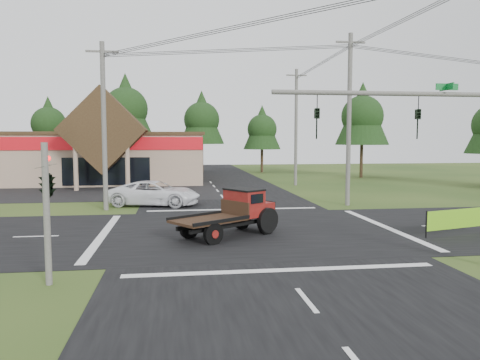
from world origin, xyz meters
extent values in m
plane|color=#253E16|center=(0.00, 0.00, 0.00)|extent=(120.00, 120.00, 0.00)
cube|color=black|center=(0.00, 0.00, 0.01)|extent=(12.00, 120.00, 0.02)
cube|color=black|center=(0.00, 0.00, 0.01)|extent=(120.00, 12.00, 0.02)
cube|color=black|center=(-14.00, 19.00, 0.01)|extent=(28.00, 14.00, 0.02)
cube|color=tan|center=(-16.00, 30.00, 2.50)|extent=(30.00, 15.00, 5.00)
cube|color=#3B2718|center=(-16.00, 30.00, 5.05)|extent=(30.40, 15.40, 0.30)
cube|color=#B90E16|center=(-16.00, 22.45, 4.10)|extent=(30.00, 0.12, 1.20)
cube|color=#3B2718|center=(-10.00, 21.50, 5.30)|extent=(7.78, 4.00, 7.78)
cylinder|color=tan|center=(-12.20, 19.80, 2.00)|extent=(0.40, 0.40, 4.00)
cylinder|color=tan|center=(-7.80, 19.80, 2.00)|extent=(0.40, 0.40, 4.00)
cube|color=black|center=(-10.00, 22.48, 1.50)|extent=(8.00, 0.08, 2.60)
cylinder|color=#595651|center=(3.50, -7.50, 6.00)|extent=(8.00, 0.16, 0.16)
imported|color=black|center=(4.50, -7.50, 5.00)|extent=(0.16, 0.20, 1.00)
imported|color=black|center=(1.00, -7.50, 5.00)|extent=(0.16, 0.20, 1.00)
cube|color=#0C6626|center=(5.50, -7.50, 6.25)|extent=(0.80, 0.04, 0.22)
cylinder|color=#595651|center=(-7.50, -7.50, 2.20)|extent=(0.20, 0.20, 4.40)
imported|color=black|center=(-7.50, -7.30, 3.70)|extent=(0.53, 2.48, 1.00)
sphere|color=#FF0C0C|center=(-7.50, -7.15, 3.90)|extent=(0.18, 0.18, 0.18)
cylinder|color=#595651|center=(-8.00, 8.00, 5.25)|extent=(0.30, 0.30, 10.50)
cube|color=#595651|center=(-8.00, 8.00, 9.90)|extent=(2.00, 0.12, 0.12)
cylinder|color=#595651|center=(8.00, 8.00, 5.75)|extent=(0.30, 0.30, 11.50)
cube|color=#595651|center=(8.00, 8.00, 10.90)|extent=(2.00, 0.12, 0.12)
cylinder|color=#595651|center=(8.00, 22.00, 5.60)|extent=(0.30, 0.30, 11.20)
cube|color=#595651|center=(8.00, 22.00, 10.60)|extent=(2.00, 0.12, 0.12)
cylinder|color=#332316|center=(-20.00, 42.00, 1.75)|extent=(0.36, 0.36, 3.50)
cone|color=#1A3313|center=(-20.00, 42.00, 6.80)|extent=(5.60, 5.60, 6.60)
sphere|color=#1A3313|center=(-20.00, 42.00, 6.50)|extent=(4.40, 4.40, 4.40)
cylinder|color=#332316|center=(-10.00, 41.00, 2.27)|extent=(0.36, 0.36, 4.55)
cone|color=#1A3313|center=(-10.00, 41.00, 8.84)|extent=(7.28, 7.28, 8.58)
sphere|color=#1A3313|center=(-10.00, 41.00, 8.45)|extent=(5.72, 5.72, 5.72)
cylinder|color=#332316|center=(0.00, 42.00, 1.92)|extent=(0.36, 0.36, 3.85)
cone|color=#1A3313|center=(0.00, 42.00, 7.48)|extent=(6.16, 6.16, 7.26)
sphere|color=#1A3313|center=(0.00, 42.00, 7.15)|extent=(4.84, 4.84, 4.84)
cylinder|color=#332316|center=(8.00, 40.00, 1.57)|extent=(0.36, 0.36, 3.15)
cone|color=#1A3313|center=(8.00, 40.00, 6.12)|extent=(5.04, 5.04, 5.94)
sphere|color=#1A3313|center=(8.00, 40.00, 5.85)|extent=(3.96, 3.96, 3.96)
cylinder|color=#332316|center=(18.00, 30.00, 1.92)|extent=(0.36, 0.36, 3.85)
cone|color=#1A3313|center=(18.00, 30.00, 7.48)|extent=(6.16, 6.16, 7.26)
sphere|color=#1A3313|center=(18.00, 30.00, 7.15)|extent=(4.84, 4.84, 4.84)
imported|color=white|center=(-4.99, 9.67, 0.84)|extent=(6.57, 4.22, 1.69)
camera|label=1|loc=(-3.56, -22.31, 4.50)|focal=35.00mm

